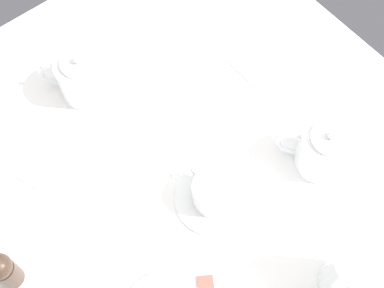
% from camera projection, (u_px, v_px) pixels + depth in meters
% --- Properties ---
extents(ground_plane, '(8.00, 8.00, 0.00)m').
position_uv_depth(ground_plane, '(192.00, 249.00, 1.76)').
color(ground_plane, '#333338').
extents(table, '(1.06, 0.96, 0.74)m').
position_uv_depth(table, '(192.00, 163.00, 1.17)').
color(table, white).
rests_on(table, ground_plane).
extents(teapot_near, '(0.15, 0.14, 0.12)m').
position_uv_depth(teapot_near, '(82.00, 77.00, 1.12)').
color(teapot_near, white).
rests_on(teapot_near, table).
extents(teapot_far, '(0.16, 0.13, 0.12)m').
position_uv_depth(teapot_far, '(324.00, 150.00, 1.05)').
color(teapot_far, white).
rests_on(teapot_far, table).
extents(teacup_with_saucer_left, '(0.16, 0.16, 0.07)m').
position_uv_depth(teacup_with_saucer_left, '(214.00, 193.00, 1.03)').
color(teacup_with_saucer_left, white).
rests_on(teacup_with_saucer_left, table).
extents(water_glass_tall, '(0.08, 0.08, 0.14)m').
position_uv_depth(water_glass_tall, '(350.00, 275.00, 0.92)').
color(water_glass_tall, white).
rests_on(water_glass_tall, table).
extents(salt_grinder, '(0.05, 0.05, 0.11)m').
position_uv_depth(salt_grinder, '(3.00, 269.00, 0.93)').
color(salt_grinder, '#38281E').
rests_on(salt_grinder, table).
extents(napkin_folded, '(0.11, 0.15, 0.01)m').
position_uv_depth(napkin_folded, '(268.00, 58.00, 1.20)').
color(napkin_folded, white).
rests_on(napkin_folded, table).
extents(fork_by_plate, '(0.14, 0.10, 0.00)m').
position_uv_depth(fork_by_plate, '(133.00, 167.00, 1.08)').
color(fork_by_plate, silver).
rests_on(fork_by_plate, table).
extents(knife_by_plate, '(0.19, 0.09, 0.00)m').
position_uv_depth(knife_by_plate, '(3.00, 166.00, 1.08)').
color(knife_by_plate, silver).
rests_on(knife_by_plate, table).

